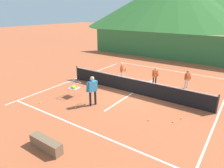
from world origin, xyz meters
name	(u,v)px	position (x,y,z in m)	size (l,w,h in m)	color
ground_plane	(133,93)	(0.00, 0.00, 0.00)	(120.00, 120.00, 0.00)	#B25633
line_baseline_near	(80,127)	(0.00, -4.92, 0.00)	(10.01, 0.08, 0.01)	white
line_baseline_far	(168,70)	(0.00, 6.42, 0.00)	(10.01, 0.08, 0.01)	white
line_sideline_west	(76,79)	(-5.01, 0.00, 0.00)	(0.08, 11.34, 0.01)	white
line_sideline_east	(219,114)	(5.01, 0.00, 0.00)	(0.08, 11.34, 0.01)	white
line_service_center	(133,93)	(0.00, 0.00, 0.00)	(0.08, 6.14, 0.01)	white
tennis_net	(133,86)	(0.00, 0.00, 0.50)	(9.81, 0.08, 1.05)	#333338
instructor	(92,88)	(-0.97, -2.81, 1.01)	(0.48, 0.84, 1.68)	black
student_0	(122,70)	(-1.99, 1.88, 0.77)	(0.54, 0.54, 1.28)	silver
student_1	(155,75)	(0.52, 2.21, 0.76)	(0.41, 0.70, 1.26)	black
student_2	(187,78)	(2.57, 2.82, 0.76)	(0.41, 0.69, 1.26)	silver
ball_cart	(74,87)	(-2.69, -2.51, 0.60)	(0.58, 0.58, 0.90)	#B7B7BC
tennis_ball_0	(181,118)	(3.57, -1.55, 0.03)	(0.07, 0.07, 0.07)	yellow
tennis_ball_1	(40,103)	(-3.59, -4.38, 0.03)	(0.07, 0.07, 0.07)	yellow
tennis_ball_2	(173,122)	(3.37, -2.12, 0.03)	(0.07, 0.07, 0.07)	yellow
tennis_ball_3	(85,104)	(-1.39, -3.01, 0.03)	(0.07, 0.07, 0.07)	yellow
tennis_ball_4	(75,108)	(-1.48, -3.69, 0.03)	(0.07, 0.07, 0.07)	yellow
tennis_ball_5	(149,120)	(2.33, -2.62, 0.03)	(0.07, 0.07, 0.07)	yellow
windscreen_fence	(183,48)	(0.00, 10.21, 1.40)	(22.02, 0.08, 2.79)	#33753D
courtside_bench	(46,144)	(0.04, -6.80, 0.23)	(1.50, 0.36, 0.46)	brown
hill_0	(174,2)	(-18.56, 60.40, 7.74)	(56.87, 56.87, 15.47)	#2D6628
hill_1	(194,3)	(-12.97, 64.99, 7.19)	(54.30, 54.30, 14.39)	#2D6628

